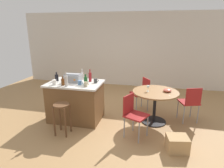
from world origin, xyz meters
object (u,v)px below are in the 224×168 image
object	(u,v)px
wooden_stool	(62,113)
cup_4	(80,83)
folding_chair_far	(142,92)
toolbox	(73,78)
bottle_4	(66,81)
cup_2	(86,84)
bottle_3	(57,78)
bottle_0	(63,82)
folding_chair_left	(133,113)
cup_3	(96,81)
folding_chair_near	(190,101)
cardboard_box	(177,144)
dining_table	(155,99)
bottle_2	(82,76)
bottle_5	(86,81)
serving_bowl	(167,90)
cup_1	(54,82)
wine_glass	(148,87)
kitchen_island	(76,101)
bottle_1	(90,77)
cup_0	(68,77)

from	to	relation	value
wooden_stool	cup_4	xyz separation A→B (m)	(0.19, 0.56, 0.49)
folding_chair_far	toolbox	world-z (taller)	toolbox
bottle_4	cup_2	world-z (taller)	bottle_4
bottle_3	cup_4	distance (m)	0.69
bottle_0	cup_2	bearing A→B (deg)	3.09
folding_chair_left	bottle_0	size ratio (longest dim) A/B	4.28
cup_2	cup_3	size ratio (longest dim) A/B	0.94
cup_3	folding_chair_near	bearing A→B (deg)	8.82
toolbox	bottle_0	bearing A→B (deg)	-108.98
folding_chair_near	folding_chair_far	distance (m)	1.24
wooden_stool	folding_chair_near	world-z (taller)	folding_chair_near
bottle_3	cardboard_box	bearing A→B (deg)	-16.94
dining_table	cup_4	world-z (taller)	cup_4
folding_chair_far	bottle_2	distance (m)	1.63
bottle_3	bottle_5	world-z (taller)	bottle_5
bottle_3	serving_bowl	xyz separation A→B (m)	(2.58, 0.24, -0.21)
cup_1	cup_3	xyz separation A→B (m)	(0.85, 0.35, -0.01)
wooden_stool	cup_3	distance (m)	1.06
folding_chair_near	cup_4	world-z (taller)	cup_4
folding_chair_left	cardboard_box	distance (m)	0.98
folding_chair_near	folding_chair_left	world-z (taller)	folding_chair_near
bottle_5	dining_table	bearing A→B (deg)	12.50
folding_chair_far	wine_glass	bearing A→B (deg)	-75.75
kitchen_island	folding_chair_left	distance (m)	1.50
cup_4	serving_bowl	world-z (taller)	cup_4
bottle_2	cup_3	world-z (taller)	bottle_2
wooden_stool	bottle_0	world-z (taller)	bottle_0
folding_chair_far	bottle_3	distance (m)	2.21
cup_3	cup_4	world-z (taller)	cup_3
cup_3	cup_4	size ratio (longest dim) A/B	0.99
folding_chair_left	bottle_1	distance (m)	1.39
wooden_stool	cup_1	bearing A→B (deg)	129.26
toolbox	cup_2	bearing A→B (deg)	-32.89
cup_0	bottle_5	bearing A→B (deg)	-29.08
cup_1	cup_2	xyz separation A→B (m)	(0.73, 0.02, -0.00)
bottle_0	bottle_1	bearing A→B (deg)	42.58
bottle_5	cup_1	distance (m)	0.70
toolbox	cup_3	world-z (taller)	toolbox
cup_4	bottle_4	bearing A→B (deg)	-145.02
cup_3	serving_bowl	size ratio (longest dim) A/B	0.67
bottle_5	cardboard_box	xyz separation A→B (m)	(1.97, -0.71, -0.87)
bottle_1	cardboard_box	world-z (taller)	bottle_1
bottle_3	cup_1	xyz separation A→B (m)	(0.10, -0.30, -0.03)
bottle_0	bottle_5	size ratio (longest dim) A/B	0.86
cardboard_box	wooden_stool	bearing A→B (deg)	177.81
folding_chair_far	cup_2	distance (m)	1.68
bottle_4	cup_2	bearing A→B (deg)	10.79
folding_chair_left	cup_0	bearing A→B (deg)	157.84
cup_3	cup_0	bearing A→B (deg)	169.83
bottle_2	bottle_4	size ratio (longest dim) A/B	0.82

